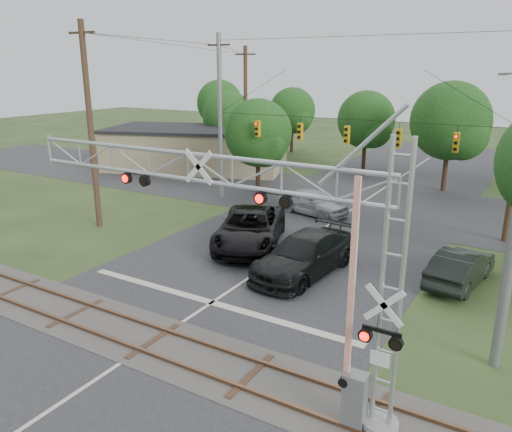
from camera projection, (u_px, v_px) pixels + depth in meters
The scene contains 13 objects.
ground at pixel (111, 371), 15.83m from camera, with size 160.00×160.00×0.00m, color #2B3D1C.
road_main at pixel (266, 267), 24.05m from camera, with size 14.00×90.00×0.02m, color #252628.
road_cross at pixel (363, 202), 35.58m from camera, with size 90.00×12.00×0.02m, color #252628.
railroad_track at pixel (153, 341), 17.46m from camera, with size 90.00×3.20×0.17m.
crossing_gantry at pixel (258, 234), 13.58m from camera, with size 12.75×1.00×7.80m.
traffic_signal_span at pixel (362, 129), 30.21m from camera, with size 19.34×0.36×11.50m.
pickup_black at pixel (250, 228), 26.63m from camera, with size 3.26×7.07×1.96m, color black.
car_dark at pixel (304, 255), 23.03m from camera, with size 2.61×6.41×1.86m, color black.
sedan_silver at pixel (313, 202), 32.49m from camera, with size 1.98×4.91×1.67m, color #97999E.
suv_dark at pixel (460, 267), 21.97m from camera, with size 1.68×4.81×1.58m, color black.
commercial_building at pixel (197, 148), 47.00m from camera, with size 18.32×13.40×3.84m.
utility_poles at pixel (388, 124), 30.88m from camera, with size 26.65×28.53×12.36m.
treeline at pixel (436, 121), 39.80m from camera, with size 55.09×30.72×9.13m.
Camera 1 is at (11.02, -9.45, 9.24)m, focal length 35.00 mm.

